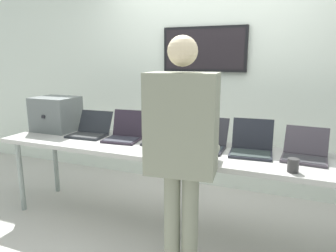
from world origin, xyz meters
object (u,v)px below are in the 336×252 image
workbench (176,153)px  laptop_station_4 (251,146)px  laptop_station_0 (90,130)px  laptop_station_2 (165,138)px  laptop_station_1 (125,133)px  equipment_box (56,114)px  coffee_mug (293,165)px  laptop_station_3 (205,142)px  laptop_station_5 (305,152)px  person (182,142)px

workbench → laptop_station_4: 0.64m
laptop_station_0 → laptop_station_2: (0.81, -0.00, 0.00)m
workbench → laptop_station_1: 0.57m
laptop_station_0 → equipment_box: bearing=173.0°
workbench → coffee_mug: coffee_mug is taller
workbench → laptop_station_0: size_ratio=8.95×
workbench → laptop_station_0: bearing=175.3°
laptop_station_0 → coffee_mug: size_ratio=3.99×
laptop_station_3 → laptop_station_2: bearing=-179.1°
equipment_box → laptop_station_5: size_ratio=1.16×
equipment_box → laptop_station_4: bearing=-1.7°
workbench → laptop_station_2: 0.19m
person → coffee_mug: 0.79m
laptop_station_4 → person: size_ratio=0.21×
equipment_box → laptop_station_1: 0.87m
laptop_station_3 → laptop_station_5: 0.79m
equipment_box → person: size_ratio=0.26×
laptop_station_1 → coffee_mug: size_ratio=3.75×
laptop_station_2 → laptop_station_0: bearing=179.8°
workbench → laptop_station_0: (-0.95, 0.08, 0.10)m
laptop_station_0 → laptop_station_3: bearing=0.2°
laptop_station_0 → laptop_station_1: 0.40m
equipment_box → person: (1.69, -0.76, 0.06)m
laptop_station_0 → laptop_station_5: (1.98, 0.01, -0.00)m
laptop_station_3 → laptop_station_4: laptop_station_4 is taller
workbench → laptop_station_5: laptop_station_5 is taller
workbench → coffee_mug: (0.94, -0.25, 0.09)m
workbench → laptop_station_2: laptop_station_2 is taller
laptop_station_5 → coffee_mug: 0.35m
equipment_box → laptop_station_5: 2.44m
workbench → laptop_station_1: (-0.56, 0.07, 0.11)m
laptop_station_2 → laptop_station_5: 1.16m
laptop_station_5 → person: (-0.75, -0.71, 0.18)m
person → coffee_mug: (0.67, 0.37, -0.19)m
coffee_mug → workbench: bearing=165.1°
laptop_station_1 → coffee_mug: 1.53m
equipment_box → laptop_station_0: (0.47, -0.06, -0.13)m
laptop_station_0 → person: (1.23, -0.70, 0.18)m
laptop_station_0 → laptop_station_2: size_ratio=1.06×
person → laptop_station_1: bearing=140.0°
laptop_station_3 → laptop_station_4: (0.39, -0.01, 0.01)m
laptop_station_0 → workbench: bearing=-4.7°
laptop_station_1 → laptop_station_4: bearing=0.2°
laptop_station_5 → equipment_box: bearing=179.0°
laptop_station_4 → workbench: bearing=-173.0°
laptop_station_4 → laptop_station_0: bearing=179.9°
laptop_station_4 → person: 0.80m
equipment_box → person: person is taller
workbench → person: bearing=-66.4°
laptop_station_0 → coffee_mug: bearing=-9.8°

